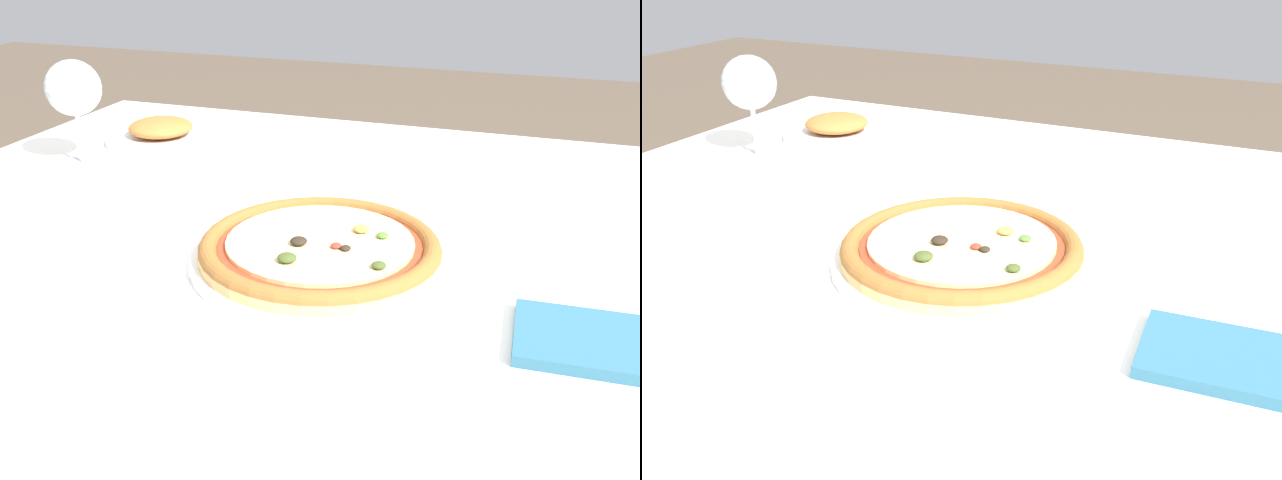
% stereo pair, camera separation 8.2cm
% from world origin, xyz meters
% --- Properties ---
extents(dining_table, '(1.38, 1.05, 0.75)m').
position_xyz_m(dining_table, '(0.00, 0.00, 0.67)').
color(dining_table, '#997047').
rests_on(dining_table, ground_plane).
extents(pizza_plate, '(0.30, 0.30, 0.04)m').
position_xyz_m(pizza_plate, '(-0.01, -0.10, 0.77)').
color(pizza_plate, white).
rests_on(pizza_plate, dining_table).
extents(fork, '(0.05, 0.17, 0.00)m').
position_xyz_m(fork, '(-0.26, -0.14, 0.76)').
color(fork, silver).
rests_on(fork, dining_table).
extents(wine_glass_far_left, '(0.09, 0.09, 0.17)m').
position_xyz_m(wine_glass_far_left, '(-0.50, 0.12, 0.87)').
color(wine_glass_far_left, silver).
rests_on(wine_glass_far_left, dining_table).
extents(side_plate, '(0.20, 0.20, 0.04)m').
position_xyz_m(side_plate, '(-0.45, 0.28, 0.77)').
color(side_plate, white).
rests_on(side_plate, dining_table).
extents(napkin_folded, '(0.16, 0.12, 0.01)m').
position_xyz_m(napkin_folded, '(0.29, -0.18, 0.76)').
color(napkin_folded, '#2D607A').
rests_on(napkin_folded, dining_table).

